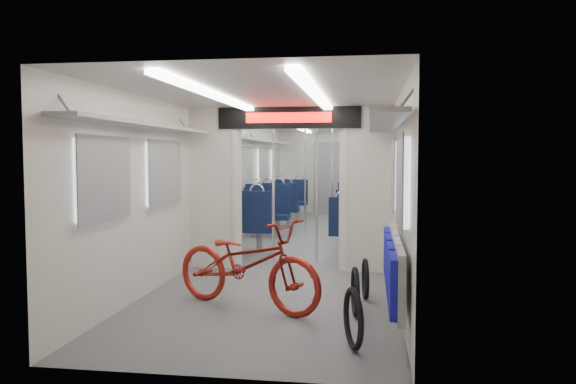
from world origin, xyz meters
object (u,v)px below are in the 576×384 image
Objects in this scene: seat_bay_near_right at (358,218)px; stanchion_far_right at (332,178)px; bicycle at (247,263)px; bike_hoop_c at (365,281)px; bike_hoop_b at (355,294)px; seat_bay_far_left at (284,200)px; stanchion_near_right at (317,187)px; seat_bay_near_left at (256,213)px; stanchion_near_left at (273,187)px; bike_hoop_a at (353,321)px; stanchion_far_left at (305,178)px; flip_bench at (393,265)px; seat_bay_far_right at (361,201)px.

stanchion_far_right reaches higher than seat_bay_near_right.
bicycle is 1.39m from bike_hoop_c.
seat_bay_far_left is at bearing 103.83° from bike_hoop_b.
stanchion_near_right reaches higher than seat_bay_near_right.
stanchion_near_right reaches higher than bicycle.
seat_bay_near_left is at bearing 126.57° from stanchion_near_right.
stanchion_near_left is 3.35m from stanchion_far_right.
bike_hoop_a is 7.27m from stanchion_far_left.
stanchion_near_left is at bearing 119.26° from flip_bench.
seat_bay_far_left is (-1.94, 8.82, 0.31)m from bike_hoop_a.
stanchion_near_left is at bearing -178.70° from stanchion_near_right.
seat_bay_near_left is 3.37m from seat_bay_far_left.
stanchion_near_left is (-1.25, -4.72, 0.58)m from seat_bay_far_right.
flip_bench is at bearing -80.90° from stanchion_far_right.
stanchion_near_right is at bearing -90.17° from stanchion_far_right.
seat_bay_near_left is 1.00× the size of stanchion_near_right.
bike_hoop_b is 7.46m from seat_bay_far_right.
bike_hoop_b is at bearing -89.55° from seat_bay_far_right.
bike_hoop_c is 2.38m from stanchion_near_right.
bike_hoop_b is at bearing -76.17° from seat_bay_far_left.
seat_bay_far_left is (-2.29, 8.09, -0.03)m from flip_bench.
bike_hoop_c is 0.20× the size of seat_bay_far_right.
seat_bay_far_left is at bearing 116.95° from seat_bay_near_right.
flip_bench is 0.56m from bike_hoop_b.
stanchion_near_left is at bearing 124.61° from bike_hoop_c.
seat_bay_near_left reaches higher than seat_bay_near_right.
bicycle reaches higher than bike_hoop_c.
seat_bay_far_left is 0.93× the size of stanchion_far_right.
bike_hoop_b is 8.07m from seat_bay_far_left.
bike_hoop_a is 3.89m from stanchion_near_right.
seat_bay_far_left is 2.31m from stanchion_far_right.
bicycle is at bearing 165.57° from flip_bench.
flip_bench is 1.08× the size of seat_bay_near_right.
stanchion_near_left is at bearing -70.36° from seat_bay_near_left.
flip_bench is (1.51, -0.39, 0.10)m from bicycle.
stanchion_far_right is (1.29, -1.82, 0.60)m from seat_bay_far_left.
seat_bay_far_right is at bearing 93.11° from flip_bench.
stanchion_far_left reaches higher than seat_bay_near_right.
bike_hoop_a is 0.23× the size of seat_bay_far_right.
stanchion_near_left is (-1.67, 2.98, 0.57)m from flip_bench.
stanchion_near_right is at bearing -53.43° from seat_bay_near_left.
bike_hoop_a is at bearing -115.74° from flip_bench.
bike_hoop_c is 0.20× the size of seat_bay_near_left.
stanchion_near_right reaches higher than seat_bay_far_right.
seat_bay_near_right is 4.13m from seat_bay_far_left.
stanchion_far_left is (-1.58, 6.38, 0.57)m from flip_bench.
stanchion_near_left is (-1.32, 3.71, 0.91)m from bike_hoop_a.
seat_bay_near_left is 1.00× the size of stanchion_far_right.
seat_bay_far_left is at bearing 112.55° from stanchion_far_left.
bike_hoop_b is 4.17m from seat_bay_near_right.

